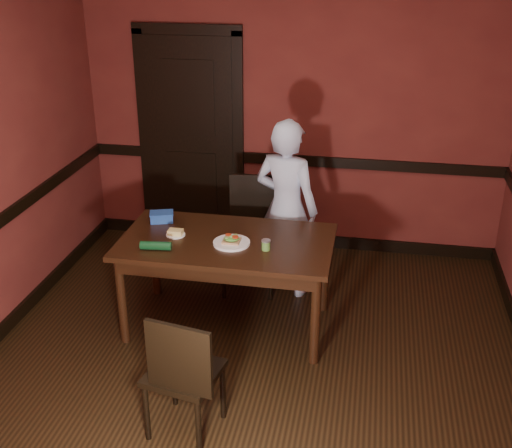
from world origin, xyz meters
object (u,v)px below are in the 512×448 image
(cheese_saucer, at_px, (176,233))
(person, at_px, (286,209))
(food_tub, at_px, (162,217))
(chair_far, at_px, (249,237))
(sandwich_plate, at_px, (232,242))
(dining_table, at_px, (228,283))
(chair_near, at_px, (184,370))
(sauce_jar, at_px, (266,245))

(cheese_saucer, bearing_deg, person, 40.32)
(person, xyz_separation_m, food_tub, (-0.96, -0.42, 0.03))
(chair_far, distance_m, person, 0.42)
(cheese_saucer, relative_size, food_tub, 0.68)
(sandwich_plate, bearing_deg, dining_table, 128.63)
(dining_table, xyz_separation_m, chair_near, (0.01, -1.22, 0.06))
(sauce_jar, xyz_separation_m, cheese_saucer, (-0.73, 0.12, -0.02))
(chair_far, bearing_deg, person, -1.84)
(dining_table, distance_m, person, 0.85)
(sauce_jar, height_order, cheese_saucer, sauce_jar)
(person, bearing_deg, cheese_saucer, 58.46)
(sandwich_plate, bearing_deg, sauce_jar, -10.25)
(chair_far, bearing_deg, dining_table, -101.13)
(dining_table, distance_m, sauce_jar, 0.54)
(chair_near, xyz_separation_m, cheese_saucer, (-0.41, 1.22, 0.34))
(sandwich_plate, bearing_deg, food_tub, 154.73)
(chair_far, distance_m, food_tub, 0.81)
(chair_near, distance_m, cheese_saucer, 1.33)
(sandwich_plate, bearing_deg, chair_near, -92.41)
(chair_far, distance_m, cheese_saucer, 0.82)
(chair_far, relative_size, person, 0.64)
(chair_far, distance_m, sauce_jar, 0.85)
(chair_near, relative_size, sandwich_plate, 3.18)
(sandwich_plate, relative_size, food_tub, 1.27)
(dining_table, xyz_separation_m, sandwich_plate, (0.05, -0.07, 0.40))
(person, distance_m, food_tub, 1.05)
(chair_near, relative_size, person, 0.57)
(chair_far, xyz_separation_m, sandwich_plate, (0.01, -0.70, 0.28))
(dining_table, xyz_separation_m, cheese_saucer, (-0.41, 0.00, 0.40))
(sandwich_plate, distance_m, food_tub, 0.72)
(person, distance_m, sandwich_plate, 0.79)
(sandwich_plate, xyz_separation_m, sauce_jar, (0.27, -0.05, 0.02))
(chair_far, height_order, person, person)
(chair_far, bearing_deg, food_tub, -155.44)
(dining_table, relative_size, person, 1.05)
(chair_far, distance_m, sandwich_plate, 0.75)
(dining_table, relative_size, sandwich_plate, 5.81)
(chair_far, xyz_separation_m, food_tub, (-0.64, -0.39, 0.30))
(person, xyz_separation_m, cheese_saucer, (-0.77, -0.65, 0.00))
(sauce_jar, bearing_deg, chair_near, -106.16)
(food_tub, bearing_deg, dining_table, -39.73)
(sandwich_plate, xyz_separation_m, food_tub, (-0.65, 0.31, 0.02))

